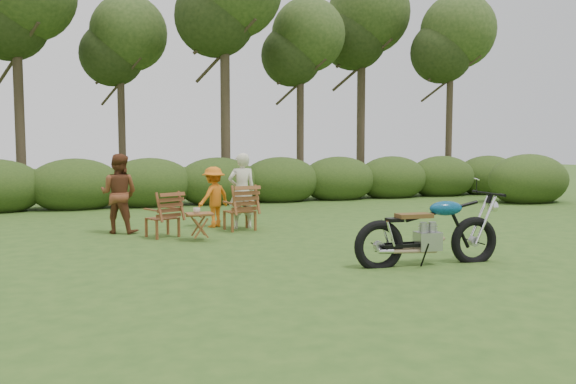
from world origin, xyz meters
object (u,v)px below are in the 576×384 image
object	(u,v)px
motorcycle	(427,264)
lawn_chair_right	(240,230)
side_table	(200,227)
child	(214,227)
lawn_chair_left	(163,237)
cup	(197,210)
adult_a	(242,228)
adult_b	(120,233)

from	to	relation	value
motorcycle	lawn_chair_right	size ratio (longest dim) A/B	2.31
side_table	child	distance (m)	1.75
motorcycle	lawn_chair_left	world-z (taller)	motorcycle
lawn_chair_left	child	distance (m)	1.54
side_table	child	xyz separation A→B (m)	(0.64, 1.61, -0.25)
cup	adult_a	size ratio (longest dim) A/B	0.08
motorcycle	child	distance (m)	5.23
child	motorcycle	bearing A→B (deg)	80.80
motorcycle	cup	distance (m)	4.24
side_table	adult_a	bearing A→B (deg)	46.45
lawn_chair_right	side_table	world-z (taller)	side_table
child	lawn_chair_right	bearing A→B (deg)	90.14
side_table	adult_a	xyz separation A→B (m)	(1.14, 1.20, -0.25)
adult_b	child	bearing A→B (deg)	-147.40
side_table	lawn_chair_right	bearing A→B (deg)	43.68
lawn_chair_right	side_table	distance (m)	1.45
lawn_chair_left	adult_a	size ratio (longest dim) A/B	0.55
child	adult_b	bearing A→B (deg)	-27.38
cup	adult_b	size ratio (longest dim) A/B	0.08
motorcycle	cup	world-z (taller)	motorcycle
cup	adult_a	xyz separation A→B (m)	(1.19, 1.20, -0.56)
adult_a	motorcycle	bearing A→B (deg)	112.09
side_table	lawn_chair_left	bearing A→B (deg)	130.95
motorcycle	lawn_chair_right	distance (m)	4.50
cup	adult_b	world-z (taller)	adult_b
lawn_chair_left	lawn_chair_right	bearing A→B (deg)	169.44
lawn_chair_right	adult_b	size ratio (longest dim) A/B	0.59
side_table	adult_b	world-z (taller)	adult_b
cup	motorcycle	bearing A→B (deg)	-49.84
adult_a	lawn_chair_right	bearing A→B (deg)	66.03
lawn_chair_right	side_table	size ratio (longest dim) A/B	1.83
adult_b	child	world-z (taller)	adult_b
lawn_chair_right	adult_a	xyz separation A→B (m)	(0.11, 0.22, 0.00)
lawn_chair_right	lawn_chair_left	bearing A→B (deg)	4.25
lawn_chair_right	adult_b	xyz separation A→B (m)	(-2.33, 0.47, 0.00)
lawn_chair_right	adult_b	distance (m)	2.38
motorcycle	adult_b	world-z (taller)	adult_b
cup	adult_b	distance (m)	2.00
side_table	cup	distance (m)	0.31
motorcycle	cup	bearing A→B (deg)	135.99
lawn_chair_left	cup	distance (m)	1.01
lawn_chair_right	cup	distance (m)	1.57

